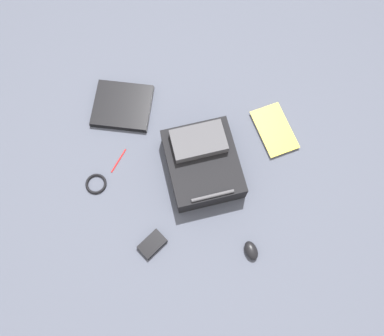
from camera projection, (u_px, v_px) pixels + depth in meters
ground_plane at (189, 165)px, 2.06m from camera, size 3.62×3.62×0.00m
backpack at (202, 162)px, 1.99m from camera, size 0.36×0.42×0.18m
laptop at (122, 106)px, 2.15m from camera, size 0.37×0.35×0.03m
book_red at (274, 130)px, 2.11m from camera, size 0.21×0.30×0.02m
computer_mouse at (251, 251)px, 1.91m from camera, size 0.07×0.10×0.04m
cable_coil at (96, 184)px, 2.02m from camera, size 0.11×0.11×0.01m
power_brick at (152, 244)px, 1.92m from camera, size 0.15×0.14×0.03m
pen_black at (119, 161)px, 2.06m from camera, size 0.09×0.12×0.01m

